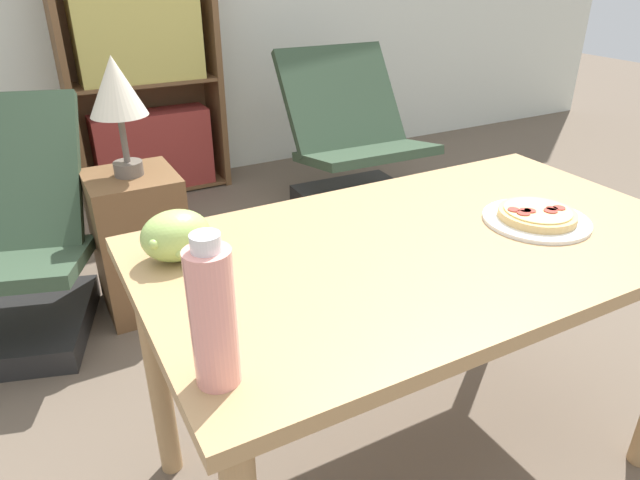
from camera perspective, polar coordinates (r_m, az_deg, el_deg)
name	(u,v)px	position (r m, az deg, el deg)	size (l,w,h in m)	color
ground_plane	(365,448)	(1.87, 4.56, -20.03)	(14.00, 14.00, 0.00)	brown
dining_table	(424,276)	(1.43, 10.38, -3.58)	(1.35, 0.76, 0.75)	tan
pizza_on_plate	(537,217)	(1.55, 20.85, 2.19)	(0.27, 0.27, 0.04)	white
grape_bunch	(176,236)	(1.30, -14.21, 0.40)	(0.16, 0.13, 0.12)	#A8CC66
drink_bottle	(213,316)	(0.89, -10.66, -7.48)	(0.07, 0.07, 0.26)	pink
lounge_chair_far	(354,159)	(3.35, 3.45, 8.08)	(0.71, 0.78, 0.88)	black
bookshelf	(145,92)	(3.64, -17.10, 13.96)	(0.89, 0.31, 1.36)	brown
side_table	(140,243)	(2.45, -17.52, -0.27)	(0.34, 0.34, 0.59)	brown
table_lamp	(116,92)	(2.25, -19.71, 13.76)	(0.21, 0.21, 0.45)	#665B51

